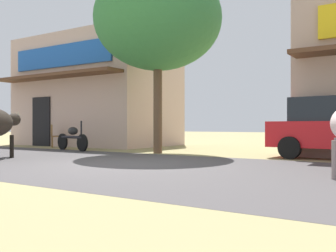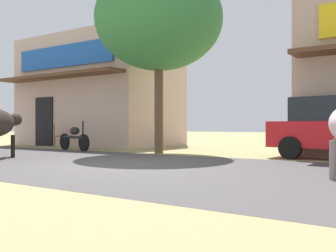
% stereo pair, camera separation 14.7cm
% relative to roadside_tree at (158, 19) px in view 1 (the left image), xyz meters
% --- Properties ---
extents(ground, '(80.00, 80.00, 0.00)m').
position_rel_roadside_tree_xyz_m(ground, '(1.30, -3.44, -4.28)').
color(ground, '#928759').
extents(asphalt_road, '(72.00, 6.16, 0.00)m').
position_rel_roadside_tree_xyz_m(asphalt_road, '(1.30, -3.44, -4.28)').
color(asphalt_road, '#464243').
rests_on(asphalt_road, ground).
extents(storefront_left_cafe, '(6.86, 5.04, 4.81)m').
position_rel_roadside_tree_xyz_m(storefront_left_cafe, '(-5.37, 2.88, -1.87)').
color(storefront_left_cafe, '#CBAA9A').
rests_on(storefront_left_cafe, ground).
extents(roadside_tree, '(4.08, 4.08, 5.92)m').
position_rel_roadside_tree_xyz_m(roadside_tree, '(0.00, 0.00, 0.00)').
color(roadside_tree, brown).
rests_on(roadside_tree, ground).
extents(parked_motorcycle, '(1.88, 0.49, 1.04)m').
position_rel_roadside_tree_xyz_m(parked_motorcycle, '(-3.24, -0.58, -3.81)').
color(parked_motorcycle, black).
rests_on(parked_motorcycle, ground).
extents(cafe_chair_near_tree, '(0.61, 0.61, 0.92)m').
position_rel_roadside_tree_xyz_m(cafe_chair_near_tree, '(-5.24, 0.34, -3.76)').
color(cafe_chair_near_tree, brown).
rests_on(cafe_chair_near_tree, ground).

